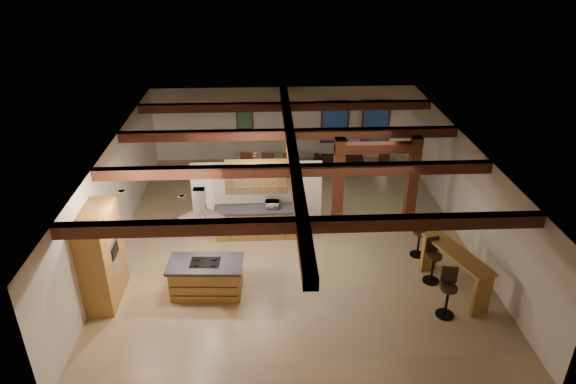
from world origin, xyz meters
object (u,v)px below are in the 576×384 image
dining_table (267,185)px  sofa (338,159)px  bar_counter (455,265)px  kitchen_island (206,277)px

dining_table → sofa: dining_table is taller
dining_table → bar_counter: (4.59, -5.68, 0.47)m
dining_table → sofa: bearing=18.9°
bar_counter → dining_table: bearing=128.9°
kitchen_island → bar_counter: bearing=-1.9°
kitchen_island → sofa: kitchen_island is taller
dining_table → sofa: 3.57m
dining_table → kitchen_island: bearing=-125.9°
kitchen_island → dining_table: size_ratio=1.12×
dining_table → bar_counter: bearing=-71.0°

